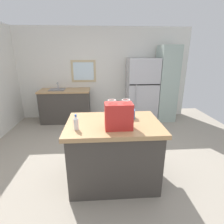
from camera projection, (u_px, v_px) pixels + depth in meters
ground at (108, 168)px, 2.96m from camera, size 6.39×6.39×0.00m
back_wall at (103, 74)px, 5.08m from camera, size 4.83×0.13×2.50m
kitchen_island at (113, 152)px, 2.58m from camera, size 1.28×0.92×0.92m
refrigerator at (142, 90)px, 4.90m from camera, size 0.81×0.68×1.70m
tall_cabinet at (166, 84)px, 4.90m from camera, size 0.50×0.60×2.02m
sink_counter at (66, 105)px, 4.91m from camera, size 1.34×0.65×1.07m
shopping_bag at (119, 116)px, 2.19m from camera, size 0.34×0.21×0.37m
small_box at (129, 114)px, 2.58m from camera, size 0.18×0.13×0.13m
bottle at (76, 123)px, 2.18m from camera, size 0.06×0.06×0.20m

